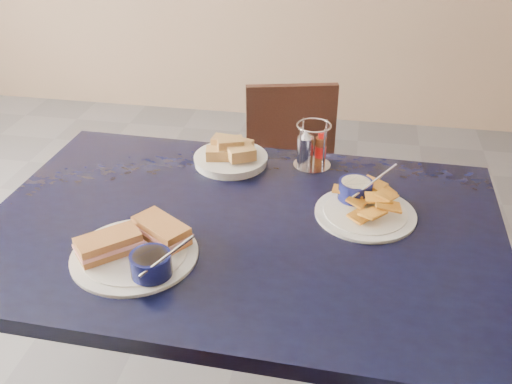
% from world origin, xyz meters
% --- Properties ---
extents(dining_table, '(1.31, 0.89, 0.75)m').
position_xyz_m(dining_table, '(0.08, 0.07, 0.69)').
color(dining_table, black).
rests_on(dining_table, ground).
extents(chair_far, '(0.44, 0.43, 0.77)m').
position_xyz_m(chair_far, '(0.13, 0.94, 0.44)').
color(chair_far, black).
rests_on(chair_far, ground).
extents(sandwich_plate, '(0.31, 0.29, 0.12)m').
position_xyz_m(sandwich_plate, '(-0.12, -0.11, 0.77)').
color(sandwich_plate, white).
rests_on(sandwich_plate, dining_table).
extents(plantain_plate, '(0.26, 0.26, 0.12)m').
position_xyz_m(plantain_plate, '(0.37, 0.19, 0.77)').
color(plantain_plate, white).
rests_on(plantain_plate, dining_table).
extents(bread_basket, '(0.21, 0.21, 0.08)m').
position_xyz_m(bread_basket, '(-0.01, 0.38, 0.78)').
color(bread_basket, white).
rests_on(bread_basket, dining_table).
extents(condiment_caddy, '(0.11, 0.11, 0.14)m').
position_xyz_m(condiment_caddy, '(0.22, 0.40, 0.81)').
color(condiment_caddy, silver).
rests_on(condiment_caddy, dining_table).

